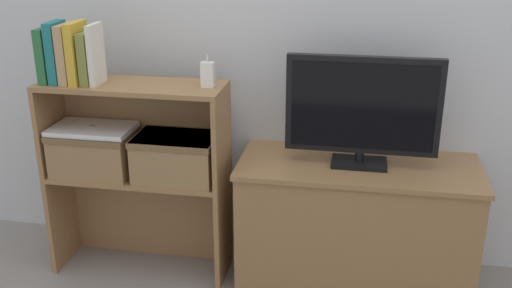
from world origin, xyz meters
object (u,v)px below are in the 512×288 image
Objects in this scene: book_tan at (68,54)px; tv at (363,109)px; book_teal at (57,52)px; book_ivory at (96,55)px; book_forest at (47,55)px; storage_basket_left at (94,150)px; baby_monitor at (208,75)px; book_mustard at (77,53)px; book_olive at (88,58)px; tv_stand at (355,223)px; laptop at (92,129)px; storage_basket_right at (176,155)px.

tv is at bearing 5.08° from book_tan.
book_teal is 1.02× the size of book_ivory.
tv is 2.57× the size of book_tan.
book_forest is 0.93× the size of book_tan.
book_tan is 0.41m from storage_basket_left.
book_forest is at bearing -177.02° from baby_monitor.
book_forest is at bearing 180.00° from book_mustard.
book_ivory is (0.12, 0.00, 0.00)m from book_tan.
book_tan is 0.56m from baby_monitor.
book_mustard reaches higher than book_tan.
tv is at bearing 5.48° from book_olive.
storage_basket_left is (0.15, 0.02, -0.40)m from book_forest.
book_forest is (-1.24, -0.10, 0.69)m from tv_stand.
tv_stand is 2.90× the size of storage_basket_left.
book_mustard is at bearing -176.27° from baby_monitor.
book_forest reaches higher than tv.
book_olive is (0.13, 0.00, -0.02)m from book_teal.
book_teal is (-1.20, -0.10, 0.70)m from tv_stand.
book_forest is at bearing 180.00° from book_tan.
book_ivory is (0.16, 0.00, -0.00)m from book_teal.
book_olive is at bearing -39.32° from laptop.
book_forest reaches higher than tv_stand.
storage_basket_left is at bearing 7.05° from book_forest.
book_forest is at bearing 180.00° from book_teal.
book_mustard reaches higher than book_forest.
baby_monitor is at bearing 3.73° from book_mustard.
book_teal is at bearing -170.17° from laptop.
book_olive is 0.61× the size of storage_basket_right.
laptop is at bearing 9.83° from book_teal.
tv_stand is at bearing 5.74° from book_ivory.
storage_basket_right is at bearing 2.83° from book_mustard.
book_teal is 1.04× the size of book_tan.
book_tan reaches higher than book_olive.
book_mustard is 0.56m from storage_basket_right.
tv_stand is 4.74× the size of book_olive.
book_olive is (-1.07, -0.10, 0.68)m from tv_stand.
book_ivory is at bearing -18.15° from laptop.
book_ivory reaches higher than storage_basket_right.
laptop is at bearing -175.61° from tv.
laptop is at bearing -178.27° from baby_monitor.
book_tan is at bearing 180.00° from book_olive.
baby_monitor is 0.60m from storage_basket_left.
book_forest is 0.91× the size of book_ivory.
book_mustard reaches higher than storage_basket_left.
book_olive is 0.48m from baby_monitor.
baby_monitor is at bearing -173.42° from tv.
laptop is (0.06, 0.02, -0.31)m from book_tan.
book_forest is 0.04m from book_teal.
tv_stand is 2.90× the size of storage_basket_right.
tv_stand is 4.08× the size of book_ivory.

